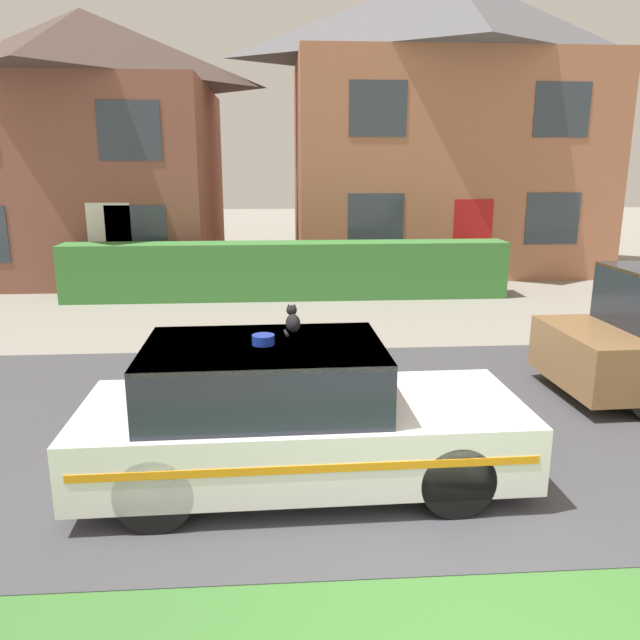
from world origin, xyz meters
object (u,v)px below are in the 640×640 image
(cat, at_px, (293,321))
(house_left, at_px, (90,143))
(house_right, at_px, (442,122))
(police_car, at_px, (292,416))

(cat, xyz_separation_m, house_left, (-5.18, 12.58, 1.96))
(house_right, bearing_deg, house_left, -179.26)
(police_car, height_order, house_left, house_left)
(cat, distance_m, house_right, 13.76)
(cat, height_order, house_right, house_right)
(cat, bearing_deg, house_right, -26.65)
(police_car, relative_size, house_right, 0.47)
(house_left, bearing_deg, police_car, -67.87)
(house_right, bearing_deg, police_car, -109.89)
(cat, height_order, house_left, house_left)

